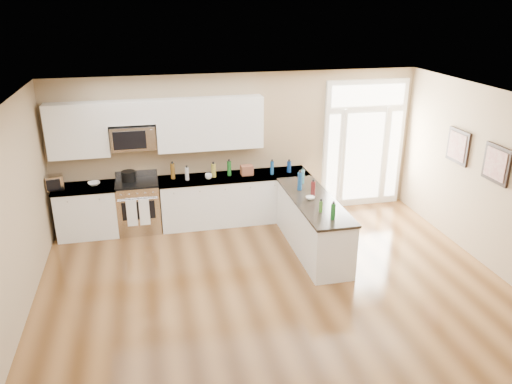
# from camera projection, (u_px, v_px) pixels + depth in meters

# --- Properties ---
(ground) EXTENTS (8.00, 8.00, 0.00)m
(ground) POSITION_uv_depth(u_px,v_px,m) (299.00, 336.00, 6.43)
(ground) COLOR #4F3016
(room_shell) EXTENTS (8.00, 8.00, 8.00)m
(room_shell) POSITION_uv_depth(u_px,v_px,m) (304.00, 215.00, 5.80)
(room_shell) COLOR #9F8765
(room_shell) RESTS_ON ground
(back_cabinet_left) EXTENTS (1.10, 0.66, 0.94)m
(back_cabinet_left) POSITION_uv_depth(u_px,v_px,m) (88.00, 212.00, 9.04)
(back_cabinet_left) COLOR white
(back_cabinet_left) RESTS_ON ground
(back_cabinet_right) EXTENTS (2.85, 0.66, 0.94)m
(back_cabinet_right) POSITION_uv_depth(u_px,v_px,m) (235.00, 200.00, 9.59)
(back_cabinet_right) COLOR white
(back_cabinet_right) RESTS_ON ground
(peninsula_cabinet) EXTENTS (0.69, 2.32, 0.94)m
(peninsula_cabinet) POSITION_uv_depth(u_px,v_px,m) (313.00, 226.00, 8.49)
(peninsula_cabinet) COLOR white
(peninsula_cabinet) RESTS_ON ground
(upper_cabinet_left) EXTENTS (1.04, 0.33, 0.95)m
(upper_cabinet_left) POSITION_uv_depth(u_px,v_px,m) (77.00, 130.00, 8.62)
(upper_cabinet_left) COLOR white
(upper_cabinet_left) RESTS_ON room_shell
(upper_cabinet_right) EXTENTS (1.94, 0.33, 0.95)m
(upper_cabinet_right) POSITION_uv_depth(u_px,v_px,m) (210.00, 124.00, 9.09)
(upper_cabinet_right) COLOR white
(upper_cabinet_right) RESTS_ON room_shell
(upper_cabinet_short) EXTENTS (0.82, 0.33, 0.40)m
(upper_cabinet_short) POSITION_uv_depth(u_px,v_px,m) (131.00, 112.00, 8.71)
(upper_cabinet_short) COLOR white
(upper_cabinet_short) RESTS_ON room_shell
(microwave) EXTENTS (0.78, 0.41, 0.42)m
(microwave) POSITION_uv_depth(u_px,v_px,m) (133.00, 137.00, 8.84)
(microwave) COLOR silver
(microwave) RESTS_ON room_shell
(entry_door) EXTENTS (1.70, 0.10, 2.60)m
(entry_door) POSITION_uv_depth(u_px,v_px,m) (364.00, 144.00, 10.06)
(entry_door) COLOR white
(entry_door) RESTS_ON ground
(wall_art_near) EXTENTS (0.05, 0.58, 0.58)m
(wall_art_near) POSITION_uv_depth(u_px,v_px,m) (458.00, 146.00, 8.51)
(wall_art_near) COLOR black
(wall_art_near) RESTS_ON room_shell
(wall_art_far) EXTENTS (0.05, 0.58, 0.58)m
(wall_art_far) POSITION_uv_depth(u_px,v_px,m) (497.00, 164.00, 7.60)
(wall_art_far) COLOR black
(wall_art_far) RESTS_ON room_shell
(kitchen_range) EXTENTS (0.76, 0.68, 1.08)m
(kitchen_range) POSITION_uv_depth(u_px,v_px,m) (139.00, 206.00, 9.20)
(kitchen_range) COLOR silver
(kitchen_range) RESTS_ON ground
(stockpot) EXTENTS (0.32, 0.32, 0.20)m
(stockpot) POSITION_uv_depth(u_px,v_px,m) (129.00, 176.00, 9.07)
(stockpot) COLOR black
(stockpot) RESTS_ON kitchen_range
(toaster_oven) EXTENTS (0.33, 0.28, 0.25)m
(toaster_oven) POSITION_uv_depth(u_px,v_px,m) (54.00, 182.00, 8.69)
(toaster_oven) COLOR silver
(toaster_oven) RESTS_ON back_cabinet_left
(cardboard_box) EXTENTS (0.23, 0.18, 0.18)m
(cardboard_box) POSITION_uv_depth(u_px,v_px,m) (247.00, 170.00, 9.41)
(cardboard_box) COLOR brown
(cardboard_box) RESTS_ON back_cabinet_right
(bowl_left) EXTENTS (0.26, 0.26, 0.05)m
(bowl_left) POSITION_uv_depth(u_px,v_px,m) (94.00, 184.00, 8.92)
(bowl_left) COLOR white
(bowl_left) RESTS_ON back_cabinet_left
(bowl_peninsula) EXTENTS (0.19, 0.19, 0.05)m
(bowl_peninsula) POSITION_uv_depth(u_px,v_px,m) (310.00, 198.00, 8.28)
(bowl_peninsula) COLOR white
(bowl_peninsula) RESTS_ON peninsula_cabinet
(cup_counter) EXTENTS (0.15, 0.15, 0.10)m
(cup_counter) POSITION_uv_depth(u_px,v_px,m) (209.00, 176.00, 9.20)
(cup_counter) COLOR white
(cup_counter) RESTS_ON back_cabinet_right
(counter_bottles) EXTENTS (2.33, 2.44, 0.32)m
(counter_bottles) POSITION_uv_depth(u_px,v_px,m) (258.00, 178.00, 8.90)
(counter_bottles) COLOR #19591E
(counter_bottles) RESTS_ON back_cabinet_right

